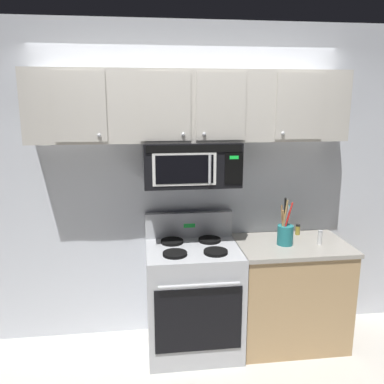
% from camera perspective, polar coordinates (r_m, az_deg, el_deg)
% --- Properties ---
extents(ground_plane, '(8.00, 8.00, 0.00)m').
position_cam_1_polar(ground_plane, '(3.38, 1.16, -24.88)').
color(ground_plane, beige).
extents(back_wall, '(5.20, 0.10, 2.70)m').
position_cam_1_polar(back_wall, '(3.54, -0.62, 1.07)').
color(back_wall, silver).
rests_on(back_wall, ground_plane).
extents(stove_range, '(0.76, 0.69, 1.12)m').
position_cam_1_polar(stove_range, '(3.49, 0.14, -14.52)').
color(stove_range, '#B7BABF').
rests_on(stove_range, ground_plane).
extents(over_range_microwave, '(0.76, 0.43, 0.35)m').
position_cam_1_polar(over_range_microwave, '(3.25, -0.12, 4.07)').
color(over_range_microwave, black).
extents(upper_cabinets, '(2.50, 0.36, 0.55)m').
position_cam_1_polar(upper_cabinets, '(3.24, -0.19, 12.03)').
color(upper_cabinets, '#BCB7AD').
extents(counter_segment, '(0.93, 0.65, 0.90)m').
position_cam_1_polar(counter_segment, '(3.69, 13.55, -13.56)').
color(counter_segment, tan).
rests_on(counter_segment, ground_plane).
extents(utensil_crock_teal, '(0.13, 0.13, 0.41)m').
position_cam_1_polar(utensil_crock_teal, '(3.43, 13.02, -5.60)').
color(utensil_crock_teal, teal).
rests_on(utensil_crock_teal, counter_segment).
extents(salt_shaker, '(0.04, 0.04, 0.12)m').
position_cam_1_polar(salt_shaker, '(3.53, 17.61, -6.12)').
color(salt_shaker, white).
rests_on(salt_shaker, counter_segment).
extents(spice_jar, '(0.04, 0.04, 0.09)m').
position_cam_1_polar(spice_jar, '(3.73, 14.69, -5.16)').
color(spice_jar, olive).
rests_on(spice_jar, counter_segment).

